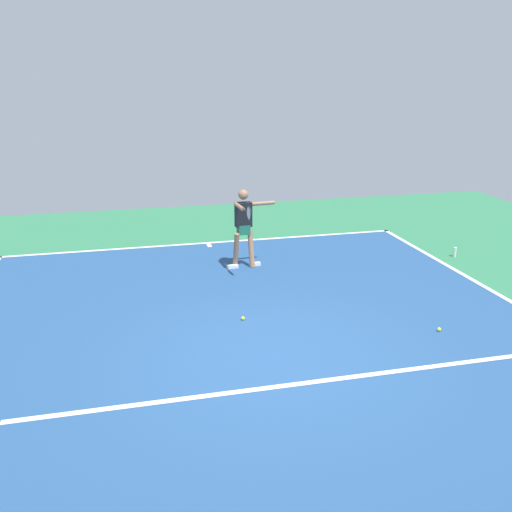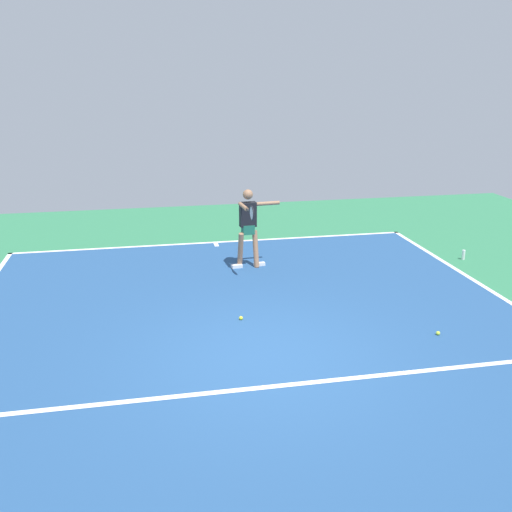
{
  "view_description": "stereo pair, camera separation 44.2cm",
  "coord_description": "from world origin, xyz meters",
  "px_view_note": "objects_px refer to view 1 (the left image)",
  "views": [
    {
      "loc": [
        2.05,
        7.24,
        3.96
      ],
      "look_at": [
        -0.23,
        -2.05,
        0.9
      ],
      "focal_mm": 40.0,
      "sensor_mm": 36.0,
      "label": 1
    },
    {
      "loc": [
        1.62,
        7.34,
        3.96
      ],
      "look_at": [
        -0.23,
        -2.05,
        0.9
      ],
      "focal_mm": 40.0,
      "sensor_mm": 36.0,
      "label": 2
    }
  ],
  "objects_px": {
    "tennis_player": "(244,224)",
    "water_bottle": "(455,252)",
    "tennis_ball_near_player": "(439,329)",
    "tennis_ball_near_service_line": "(243,318)"
  },
  "relations": [
    {
      "from": "tennis_ball_near_service_line",
      "to": "water_bottle",
      "type": "height_order",
      "value": "water_bottle"
    },
    {
      "from": "tennis_player",
      "to": "tennis_ball_near_player",
      "type": "bearing_deg",
      "value": 116.04
    },
    {
      "from": "tennis_ball_near_player",
      "to": "water_bottle",
      "type": "distance_m",
      "value": 4.24
    },
    {
      "from": "water_bottle",
      "to": "tennis_ball_near_player",
      "type": "bearing_deg",
      "value": 54.63
    },
    {
      "from": "tennis_ball_near_player",
      "to": "tennis_ball_near_service_line",
      "type": "bearing_deg",
      "value": -21.7
    },
    {
      "from": "tennis_player",
      "to": "tennis_ball_near_player",
      "type": "relative_size",
      "value": 25.74
    },
    {
      "from": "tennis_ball_near_player",
      "to": "water_bottle",
      "type": "height_order",
      "value": "water_bottle"
    },
    {
      "from": "tennis_player",
      "to": "water_bottle",
      "type": "bearing_deg",
      "value": 169.95
    },
    {
      "from": "tennis_player",
      "to": "water_bottle",
      "type": "height_order",
      "value": "tennis_player"
    },
    {
      "from": "tennis_ball_near_player",
      "to": "water_bottle",
      "type": "bearing_deg",
      "value": -125.37
    }
  ]
}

